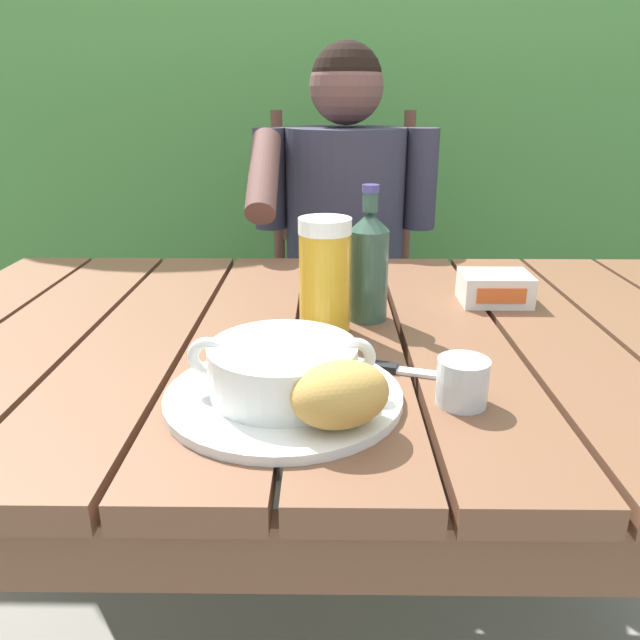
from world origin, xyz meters
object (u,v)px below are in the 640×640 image
Objects in this scene: table_knife at (395,369)px; person_eating at (344,240)px; beer_bottle at (369,264)px; butter_tub at (495,288)px; serving_plate at (284,396)px; chair_near_diner at (342,295)px; beer_glass at (325,276)px; water_glass_small at (462,382)px; soup_bowl at (283,367)px; bread_roll at (340,394)px.

person_eating is at bearing 93.27° from table_knife.
beer_bottle reaches higher than butter_tub.
serving_plate is at bearing -95.87° from person_eating.
chair_near_diner is 6.66× the size of table_knife.
beer_glass is 2.89× the size of water_glass_small.
person_eating reaches higher than beer_glass.
soup_bowl is at bearing -94.99° from chair_near_diner.
chair_near_diner is 4.48× the size of soup_bowl.
serving_plate is 1.31× the size of beer_bottle.
chair_near_diner is at bearing 91.40° from beer_bottle.
soup_bowl is 0.22m from water_glass_small.
soup_bowl reaches higher than water_glass_small.
beer_glass is 0.30m from water_glass_small.
chair_near_diner is 4.63× the size of beer_bottle.
table_knife is at bearing -124.82° from butter_tub.
person_eating is at bearing -90.82° from chair_near_diner.
bread_roll is 0.88× the size of table_knife.
beer_bottle is 1.82× the size of butter_tub.
person_eating is at bearing 84.13° from serving_plate.
water_glass_small is at bearing -1.37° from soup_bowl.
beer_glass reaches higher than bread_roll.
table_knife is (0.10, -0.15, -0.09)m from beer_glass.
water_glass_small is 0.41× the size of table_knife.
water_glass_small is (0.22, -0.01, -0.02)m from soup_bowl.
beer_glass is (-0.02, 0.32, 0.04)m from bread_roll.
table_knife is (-0.21, -0.30, -0.02)m from butter_tub.
bread_roll reaches higher than soup_bowl.
soup_bowl is (-0.10, -0.95, 0.06)m from person_eating.
chair_near_diner reaches higher than serving_plate.
person_eating reaches higher than butter_tub.
person_eating is at bearing 84.13° from soup_bowl.
beer_bottle reaches higher than serving_plate.
beer_glass is at bearing 78.29° from serving_plate.
bread_roll reaches higher than butter_tub.
butter_tub is (0.26, -0.56, 0.04)m from person_eating.
bread_roll is (-0.03, -1.03, 0.06)m from person_eating.
person_eating is 0.96m from water_glass_small.
beer_bottle is at bearing 96.79° from table_knife.
serving_plate is 0.26m from beer_glass.
butter_tub is (0.31, 0.15, -0.06)m from beer_glass.
butter_tub is at bearing -71.32° from chair_near_diner.
person_eating is at bearing 86.13° from beer_glass.
soup_bowl is 1.69× the size of bread_roll.
butter_tub is (0.14, 0.39, -0.00)m from water_glass_small.
chair_near_diner is 0.91m from beer_bottle.
serving_plate is 4.64× the size of water_glass_small.
soup_bowl is 1.27× the size of beer_glass.
bread_roll is at bearing -153.81° from water_glass_small.
serving_plate is at bearing 130.60° from bread_roll.
person_eating is 7.76× the size of table_knife.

